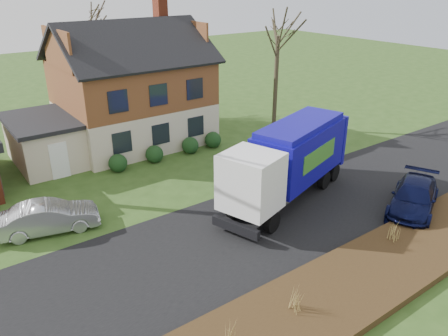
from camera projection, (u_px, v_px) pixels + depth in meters
ground at (234, 237)px, 19.29m from camera, size 120.00×120.00×0.00m
road at (234, 237)px, 19.29m from camera, size 80.00×7.00×0.02m
mulch_verge at (325, 300)px, 15.31m from camera, size 80.00×3.50×0.30m
main_house at (125, 84)px, 28.77m from camera, size 12.95×8.95×9.26m
garbage_truck at (290, 158)px, 21.78m from camera, size 9.36×5.02×3.88m
silver_sedan at (49, 217)px, 19.47m from camera, size 4.50×2.47×1.41m
navy_wagon at (414, 198)px, 21.19m from camera, size 5.26×3.83×1.42m
tree_front_east at (279, 19)px, 30.13m from camera, size 3.47×3.47×9.64m
tree_back at (88, 7)px, 33.67m from camera, size 3.19×3.19×10.09m
grass_clump_west at (231, 334)px, 13.00m from camera, size 0.36×0.29×0.94m
grass_clump_mid at (296, 299)px, 14.44m from camera, size 0.33×0.28×0.94m
grass_clump_east at (395, 231)px, 18.39m from camera, size 0.33×0.27×0.82m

